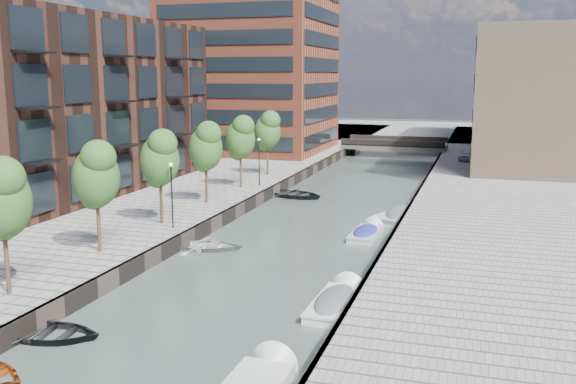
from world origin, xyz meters
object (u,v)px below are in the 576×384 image
at_px(tree_6, 267,130).
at_px(motorboat_1, 337,301).
at_px(sloop_1, 49,338).
at_px(sloop_4, 295,197).
at_px(motorboat_4, 402,215).
at_px(tree_3, 160,157).
at_px(tree_4, 206,145).
at_px(tree_2, 96,173).
at_px(sloop_3, 208,249).
at_px(motorboat_3, 367,233).
at_px(tree_1, 2,197).
at_px(tree_5, 240,136).
at_px(bridge, 395,145).
at_px(car, 469,154).

relative_size(tree_6, motorboat_1, 1.16).
relative_size(tree_6, sloop_1, 1.37).
distance_m(sloop_4, motorboat_4, 11.15).
distance_m(tree_3, tree_4, 7.00).
distance_m(tree_2, sloop_3, 8.54).
bearing_deg(motorboat_3, sloop_3, -144.07).
distance_m(tree_1, tree_5, 28.00).
bearing_deg(tree_3, sloop_3, -22.08).
height_order(sloop_1, sloop_3, sloop_1).
relative_size(tree_1, motorboat_3, 1.29).
xyz_separation_m(tree_5, tree_6, (0.00, 7.00, 0.00)).
height_order(tree_6, sloop_4, tree_6).
xyz_separation_m(bridge, sloop_1, (-5.23, -62.67, -1.39)).
bearing_deg(tree_3, tree_2, -90.00).
bearing_deg(tree_6, motorboat_3, -52.56).
height_order(tree_4, car, tree_4).
distance_m(tree_5, tree_6, 7.00).
xyz_separation_m(tree_6, motorboat_1, (13.55, -29.63, -5.10)).
xyz_separation_m(bridge, sloop_4, (-4.23, -31.12, -1.39)).
distance_m(tree_2, tree_3, 7.00).
height_order(tree_3, motorboat_1, tree_3).
distance_m(bridge, tree_6, 27.63).
bearing_deg(car, tree_4, -108.88).
distance_m(tree_1, tree_2, 7.00).
bearing_deg(tree_2, motorboat_4, 51.30).
height_order(tree_3, tree_5, same).
bearing_deg(bridge, sloop_3, -95.37).
distance_m(tree_5, motorboat_1, 26.86).
relative_size(tree_2, tree_5, 1.00).
relative_size(tree_6, motorboat_4, 0.99).
relative_size(motorboat_1, motorboat_3, 1.11).
distance_m(tree_6, motorboat_1, 32.98).
height_order(tree_1, tree_3, same).
relative_size(tree_3, car, 1.47).
xyz_separation_m(bridge, tree_5, (-8.50, -33.00, 3.92)).
height_order(tree_1, motorboat_3, tree_1).
relative_size(tree_4, motorboat_3, 1.29).
relative_size(sloop_1, car, 1.07).
relative_size(tree_5, sloop_3, 1.40).
relative_size(motorboat_1, car, 1.27).
bearing_deg(tree_1, tree_3, 90.00).
bearing_deg(sloop_1, tree_6, -2.73).
bearing_deg(tree_4, motorboat_3, -10.70).
distance_m(sloop_1, motorboat_1, 12.46).
xyz_separation_m(tree_2, tree_4, (0.00, 14.00, 0.00)).
bearing_deg(sloop_4, sloop_1, -167.22).
height_order(tree_5, sloop_1, tree_5).
distance_m(motorboat_1, motorboat_4, 19.19).
bearing_deg(tree_1, motorboat_4, 60.20).
bearing_deg(sloop_3, tree_3, 55.33).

